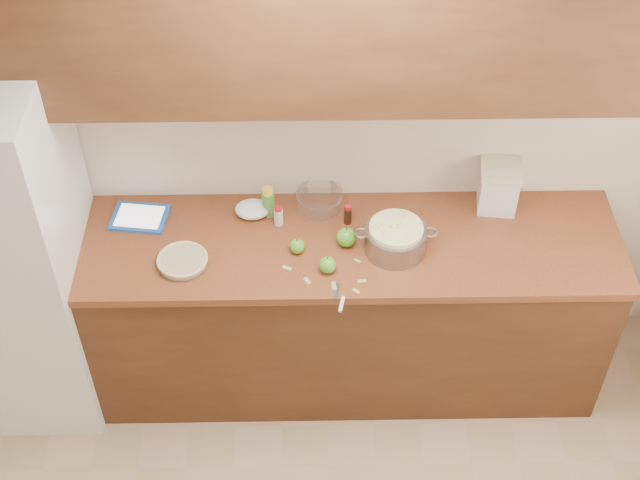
{
  "coord_description": "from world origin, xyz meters",
  "views": [
    {
      "loc": [
        -0.08,
        -1.34,
        3.71
      ],
      "look_at": [
        -0.03,
        1.43,
        0.98
      ],
      "focal_mm": 50.0,
      "sensor_mm": 36.0,
      "label": 1
    }
  ],
  "objects_px": {
    "flour_canister": "(498,187)",
    "tablet": "(140,217)",
    "pie": "(183,261)",
    "colander": "(395,238)"
  },
  "relations": [
    {
      "from": "flour_canister",
      "to": "tablet",
      "type": "bearing_deg",
      "value": -177.68
    },
    {
      "from": "pie",
      "to": "tablet",
      "type": "xyz_separation_m",
      "value": [
        -0.22,
        0.29,
        -0.01
      ]
    },
    {
      "from": "pie",
      "to": "tablet",
      "type": "bearing_deg",
      "value": 127.78
    },
    {
      "from": "colander",
      "to": "tablet",
      "type": "height_order",
      "value": "colander"
    },
    {
      "from": "tablet",
      "to": "pie",
      "type": "bearing_deg",
      "value": -44.5
    },
    {
      "from": "pie",
      "to": "flour_canister",
      "type": "xyz_separation_m",
      "value": [
        1.41,
        0.36,
        0.09
      ]
    },
    {
      "from": "colander",
      "to": "pie",
      "type": "bearing_deg",
      "value": -175.31
    },
    {
      "from": "tablet",
      "to": "flour_canister",
      "type": "bearing_deg",
      "value": 10.03
    },
    {
      "from": "pie",
      "to": "tablet",
      "type": "distance_m",
      "value": 0.37
    },
    {
      "from": "pie",
      "to": "colander",
      "type": "height_order",
      "value": "colander"
    }
  ]
}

